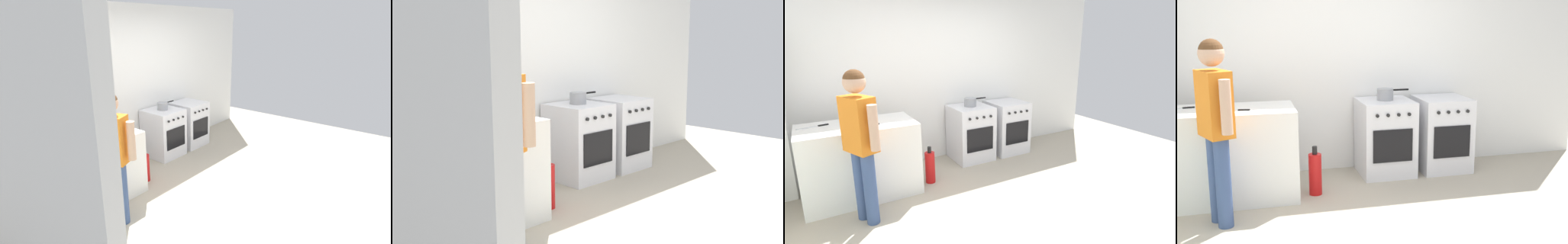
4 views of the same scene
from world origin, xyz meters
The scene contains 10 objects.
ground_plane centered at (0.00, 0.00, 0.00)m, with size 8.00×8.00×0.00m, color #ADA38E.
back_wall centered at (0.00, 1.95, 1.30)m, with size 6.00×0.10×2.60m, color white.
counter_unit centered at (-1.35, 1.20, 0.45)m, with size 1.30×0.70×0.90m, color white.
oven_left centered at (0.35, 1.58, 0.43)m, with size 0.59×0.62×0.85m.
oven_right centered at (1.04, 1.58, 0.43)m, with size 0.57×0.62×0.85m.
pot centered at (0.35, 1.58, 0.92)m, with size 0.36×0.18×0.13m.
knife_chef centered at (-1.09, 1.06, 0.90)m, with size 0.31×0.09×0.01m.
knife_carving centered at (-1.79, 1.32, 0.90)m, with size 0.33×0.09×0.01m.
person centered at (-1.41, 0.59, 0.94)m, with size 0.32×0.53×1.59m.
fire_extinguisher centered at (-0.52, 1.10, 0.22)m, with size 0.13×0.13×0.50m.
Camera 2 is at (-3.39, -2.22, 1.61)m, focal length 45.00 mm.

